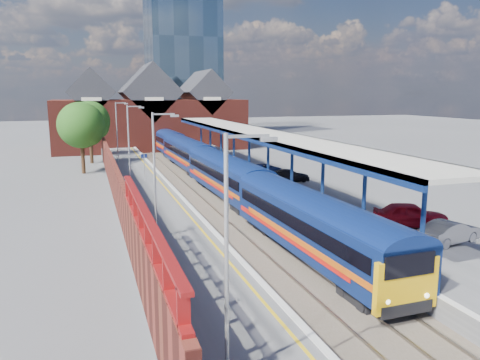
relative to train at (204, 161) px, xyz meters
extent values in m
plane|color=#5B5B5E|center=(-1.49, 2.76, -2.12)|extent=(240.00, 240.00, 0.00)
cube|color=#473D33|center=(-1.49, -7.24, -2.09)|extent=(6.00, 76.00, 0.06)
cube|color=slate|center=(-3.71, -7.24, -2.00)|extent=(0.07, 76.00, 0.14)
cube|color=slate|center=(-2.27, -7.24, -2.00)|extent=(0.07, 76.00, 0.14)
cube|color=slate|center=(-0.71, -7.24, -2.00)|extent=(0.07, 76.00, 0.14)
cube|color=slate|center=(0.73, -7.24, -2.00)|extent=(0.07, 76.00, 0.14)
cube|color=#565659|center=(-6.99, -7.24, -1.62)|extent=(5.00, 76.00, 1.00)
cube|color=#565659|center=(4.51, -7.24, -1.62)|extent=(6.00, 76.00, 1.00)
cube|color=silver|center=(-4.64, -7.24, -1.10)|extent=(0.30, 76.00, 0.05)
cube|color=silver|center=(1.66, -7.24, -1.10)|extent=(0.30, 76.00, 0.05)
cube|color=yellow|center=(-5.24, -7.24, -1.12)|extent=(0.14, 76.00, 0.01)
cube|color=#0C1E54|center=(0.01, -24.78, -0.22)|extent=(3.20, 16.06, 2.50)
cube|color=#0C1E54|center=(0.01, -24.78, 1.03)|extent=(3.20, 16.06, 0.60)
cube|color=#0C1E54|center=(0.01, -8.18, -0.22)|extent=(3.20, 16.06, 2.50)
cube|color=#0C1E54|center=(0.01, -8.18, 1.03)|extent=(3.20, 16.06, 0.60)
cube|color=#0C1E54|center=(0.01, 8.42, -0.22)|extent=(3.20, 16.06, 2.50)
cube|color=#0C1E54|center=(0.01, 8.42, 1.03)|extent=(3.20, 16.06, 0.60)
cube|color=#0C1E54|center=(0.01, 25.02, -0.22)|extent=(3.20, 16.06, 2.50)
cube|color=#0C1E54|center=(0.01, 25.02, 1.03)|extent=(3.20, 16.06, 0.60)
cube|color=black|center=(-1.41, 0.12, 0.23)|extent=(0.04, 60.54, 0.70)
cube|color=#D2540D|center=(-1.42, 0.12, -0.57)|extent=(0.03, 55.27, 0.30)
cube|color=red|center=(-1.43, 0.12, -0.82)|extent=(0.03, 55.27, 0.30)
cube|color=#F2B20C|center=(0.01, -32.70, -0.42)|extent=(2.83, 0.37, 2.10)
cube|color=black|center=(0.01, -32.80, 0.43)|extent=(2.30, 0.22, 0.90)
cube|color=black|center=(0.01, -30.38, -1.82)|extent=(2.00, 2.40, 0.60)
cube|color=black|center=(0.01, 30.62, -1.82)|extent=(2.00, 2.40, 0.60)
cylinder|color=navy|center=(3.51, -29.24, 0.98)|extent=(0.24, 0.24, 4.20)
cylinder|color=navy|center=(3.51, -24.24, 0.98)|extent=(0.24, 0.24, 4.20)
cylinder|color=navy|center=(3.51, -19.24, 0.98)|extent=(0.24, 0.24, 4.20)
cylinder|color=navy|center=(3.51, -14.24, 0.98)|extent=(0.24, 0.24, 4.20)
cylinder|color=navy|center=(3.51, -9.24, 0.98)|extent=(0.24, 0.24, 4.20)
cylinder|color=navy|center=(3.51, -4.24, 0.98)|extent=(0.24, 0.24, 4.20)
cylinder|color=navy|center=(3.51, 0.76, 0.98)|extent=(0.24, 0.24, 4.20)
cylinder|color=navy|center=(3.51, 5.76, 0.98)|extent=(0.24, 0.24, 4.20)
cylinder|color=navy|center=(3.51, 10.76, 0.98)|extent=(0.24, 0.24, 4.20)
cylinder|color=navy|center=(3.51, 15.76, 0.98)|extent=(0.24, 0.24, 4.20)
cube|color=beige|center=(4.01, -5.24, 3.23)|extent=(4.50, 52.00, 0.25)
cube|color=navy|center=(1.86, -5.24, 3.08)|extent=(0.20, 52.00, 0.55)
cube|color=navy|center=(6.16, -5.24, 3.08)|extent=(0.20, 52.00, 0.55)
cylinder|color=#A5A8AA|center=(-7.99, -35.24, 2.38)|extent=(0.12, 0.12, 7.00)
cube|color=#A5A8AA|center=(-7.39, -35.24, 5.78)|extent=(1.20, 0.08, 0.08)
cube|color=#A5A8AA|center=(-6.79, -35.24, 5.68)|extent=(0.45, 0.18, 0.12)
cylinder|color=#A5A8AA|center=(-7.99, -21.24, 2.38)|extent=(0.12, 0.12, 7.00)
cube|color=#A5A8AA|center=(-7.39, -21.24, 5.78)|extent=(1.20, 0.08, 0.08)
cube|color=#A5A8AA|center=(-6.79, -21.24, 5.68)|extent=(0.45, 0.18, 0.12)
cylinder|color=#A5A8AA|center=(-7.99, -5.24, 2.38)|extent=(0.12, 0.12, 7.00)
cube|color=#A5A8AA|center=(-7.39, -5.24, 5.78)|extent=(1.20, 0.08, 0.08)
cube|color=#A5A8AA|center=(-6.79, -5.24, 5.68)|extent=(0.45, 0.18, 0.12)
cylinder|color=#A5A8AA|center=(-7.99, 10.76, 2.38)|extent=(0.12, 0.12, 7.00)
cube|color=#A5A8AA|center=(-7.39, 10.76, 5.78)|extent=(1.20, 0.08, 0.08)
cube|color=#A5A8AA|center=(-6.79, 10.76, 5.68)|extent=(0.45, 0.18, 0.12)
cylinder|color=#A5A8AA|center=(-6.49, -3.24, 0.13)|extent=(0.08, 0.08, 2.50)
cube|color=#0C194C|center=(-6.49, -3.24, 1.18)|extent=(0.55, 0.06, 0.35)
cube|color=maroon|center=(-9.59, -13.24, 0.28)|extent=(0.35, 50.00, 2.80)
cube|color=maroon|center=(-9.59, -30.24, 2.68)|extent=(0.30, 15.00, 0.12)
cube|color=maroon|center=(-9.59, -30.24, 1.73)|extent=(0.30, 15.00, 0.12)
cube|color=maroon|center=(-9.59, -37.24, 2.18)|extent=(0.30, 0.12, 1.00)
cube|color=maroon|center=(-9.59, -35.24, 2.18)|extent=(0.30, 0.12, 1.00)
cube|color=maroon|center=(-9.59, -33.24, 2.18)|extent=(0.30, 0.12, 1.00)
cube|color=maroon|center=(-9.59, -31.24, 2.18)|extent=(0.30, 0.12, 1.00)
cube|color=maroon|center=(-9.59, -29.24, 2.18)|extent=(0.30, 0.12, 1.00)
cube|color=maroon|center=(-9.59, -27.24, 2.18)|extent=(0.30, 0.12, 1.00)
cube|color=maroon|center=(-9.59, -25.24, 2.18)|extent=(0.30, 0.12, 1.00)
cube|color=maroon|center=(-9.59, -23.24, 2.18)|extent=(0.30, 0.12, 1.00)
cube|color=maroon|center=(-1.49, 30.76, 1.88)|extent=(30.00, 12.00, 8.00)
cube|color=#232328|center=(-10.49, 30.76, 7.08)|extent=(7.13, 12.00, 7.13)
cube|color=#232328|center=(-1.49, 30.76, 7.08)|extent=(9.16, 12.00, 9.16)
cube|color=#232328|center=(7.51, 30.76, 7.08)|extent=(7.13, 12.00, 7.13)
cube|color=beige|center=(-10.49, 24.71, 6.08)|extent=(2.80, 0.15, 0.50)
cube|color=beige|center=(-1.49, 24.71, 6.08)|extent=(2.80, 0.15, 0.50)
cube|color=beige|center=(7.51, 24.71, 6.08)|extent=(2.80, 0.15, 0.50)
cube|color=#446075|center=(8.51, 52.76, 17.88)|extent=(14.00, 14.00, 40.00)
cylinder|color=#382314|center=(-11.99, 8.76, -0.12)|extent=(0.44, 0.44, 4.00)
sphere|color=#1A4412|center=(-11.99, 8.76, 3.38)|extent=(5.20, 5.20, 5.20)
sphere|color=#1A4412|center=(-11.19, 8.26, 2.68)|extent=(3.20, 3.20, 3.20)
cylinder|color=#382314|center=(-10.99, 16.76, -0.12)|extent=(0.44, 0.44, 4.00)
sphere|color=#1A4412|center=(-10.99, 16.76, 3.38)|extent=(5.20, 5.20, 5.20)
sphere|color=#1A4412|center=(-10.19, 16.26, 2.68)|extent=(3.20, 3.20, 3.20)
imported|color=#AF0E1D|center=(7.01, -23.96, -0.37)|extent=(4.74, 3.35, 1.50)
imported|color=#9D9CA0|center=(7.01, -27.28, -0.49)|extent=(4.01, 2.14, 1.26)
imported|color=black|center=(6.12, -7.97, -0.56)|extent=(4.04, 2.14, 1.11)
imported|color=navy|center=(5.38, -3.60, -0.59)|extent=(4.08, 2.47, 1.06)
cube|color=#B6B8BB|center=(1.31, -30.69, -1.62)|extent=(0.88, 1.03, 1.00)
camera|label=1|loc=(-11.43, -46.90, 6.89)|focal=35.00mm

